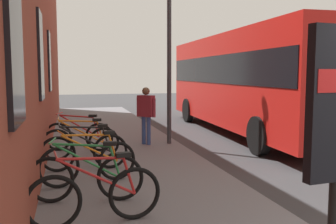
{
  "coord_description": "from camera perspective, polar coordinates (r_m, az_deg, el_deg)",
  "views": [
    {
      "loc": [
        -1.76,
        3.01,
        2.09
      ],
      "look_at": [
        4.35,
        1.38,
        1.43
      ],
      "focal_mm": 40.17,
      "sensor_mm": 36.0,
      "label": 1
    }
  ],
  "objects": [
    {
      "name": "ground",
      "position": [
        8.99,
        12.15,
        -7.64
      ],
      "size": [
        60.0,
        60.0,
        0.0
      ],
      "primitive_type": "plane",
      "color": "#38383A"
    },
    {
      "name": "sidewalk_pavement",
      "position": [
        10.05,
        -7.46,
        -5.76
      ],
      "size": [
        24.0,
        3.5,
        0.12
      ],
      "primitive_type": "cube",
      "color": "slate",
      "rests_on": "ground"
    },
    {
      "name": "bicycle_leaning_wall",
      "position": [
        5.06,
        -10.85,
        -12.37
      ],
      "size": [
        0.48,
        1.77,
        0.97
      ],
      "color": "black",
      "rests_on": "sidewalk_pavement"
    },
    {
      "name": "bicycle_nearest_sign",
      "position": [
        5.95,
        -12.33,
        -9.6
      ],
      "size": [
        0.48,
        1.76,
        0.97
      ],
      "color": "black",
      "rests_on": "sidewalk_pavement"
    },
    {
      "name": "bicycle_end_of_row",
      "position": [
        6.86,
        -11.84,
        -7.49
      ],
      "size": [
        0.57,
        1.74,
        0.97
      ],
      "color": "black",
      "rests_on": "sidewalk_pavement"
    },
    {
      "name": "bicycle_far_end",
      "position": [
        7.84,
        -12.51,
        -5.83
      ],
      "size": [
        0.48,
        1.77,
        0.97
      ],
      "color": "black",
      "rests_on": "sidewalk_pavement"
    },
    {
      "name": "bicycle_under_window",
      "position": [
        8.83,
        -13.07,
        -4.53
      ],
      "size": [
        0.48,
        1.77,
        0.97
      ],
      "color": "black",
      "rests_on": "sidewalk_pavement"
    },
    {
      "name": "bicycle_by_door",
      "position": [
        9.78,
        -13.37,
        -3.53
      ],
      "size": [
        0.66,
        1.71,
        0.97
      ],
      "color": "black",
      "rests_on": "sidewalk_pavement"
    },
    {
      "name": "city_bus",
      "position": [
        13.27,
        12.04,
        5.07
      ],
      "size": [
        10.59,
        2.96,
        3.35
      ],
      "color": "red",
      "rests_on": "ground"
    },
    {
      "name": "pedestrian_crossing_street",
      "position": [
        10.34,
        -3.35,
        0.35
      ],
      "size": [
        0.48,
        0.48,
        1.58
      ],
      "color": "#334C8C",
      "rests_on": "sidewalk_pavement"
    },
    {
      "name": "street_lamp",
      "position": [
        10.45,
        0.18,
        11.69
      ],
      "size": [
        0.28,
        0.28,
        5.08
      ],
      "color": "#333338",
      "rests_on": "sidewalk_pavement"
    }
  ]
}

